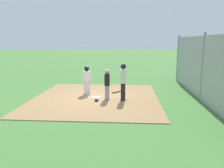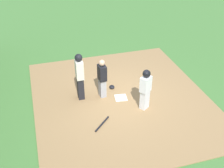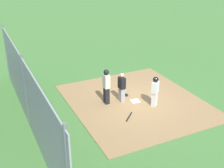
{
  "view_description": "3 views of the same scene",
  "coord_description": "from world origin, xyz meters",
  "px_view_note": "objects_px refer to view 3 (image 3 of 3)",
  "views": [
    {
      "loc": [
        -11.42,
        -1.66,
        2.93
      ],
      "look_at": [
        -0.1,
        -0.85,
        0.78
      ],
      "focal_mm": 36.37,
      "sensor_mm": 36.0,
      "label": 1
    },
    {
      "loc": [
        8.27,
        -2.78,
        6.24
      ],
      "look_at": [
        0.38,
        -0.46,
        0.97
      ],
      "focal_mm": 45.61,
      "sensor_mm": 36.0,
      "label": 2
    },
    {
      "loc": [
        11.58,
        -6.92,
        7.09
      ],
      "look_at": [
        -0.55,
        -1.06,
        0.98
      ],
      "focal_mm": 47.43,
      "sensor_mm": 36.0,
      "label": 3
    }
  ],
  "objects_px": {
    "runner": "(155,90)",
    "catcher_mask": "(126,95)",
    "umpire": "(106,86)",
    "home_plate": "(135,101)",
    "catcher": "(122,87)",
    "baseball_bat": "(129,117)"
  },
  "relations": [
    {
      "from": "catcher_mask",
      "to": "catcher",
      "type": "bearing_deg",
      "value": -51.23
    },
    {
      "from": "runner",
      "to": "umpire",
      "type": "bearing_deg",
      "value": 24.88
    },
    {
      "from": "umpire",
      "to": "home_plate",
      "type": "bearing_deg",
      "value": -17.07
    },
    {
      "from": "runner",
      "to": "baseball_bat",
      "type": "bearing_deg",
      "value": 71.95
    },
    {
      "from": "umpire",
      "to": "baseball_bat",
      "type": "bearing_deg",
      "value": -78.17
    },
    {
      "from": "home_plate",
      "to": "umpire",
      "type": "xyz_separation_m",
      "value": [
        -0.44,
        -1.42,
        0.96
      ]
    },
    {
      "from": "home_plate",
      "to": "umpire",
      "type": "relative_size",
      "value": 0.24
    },
    {
      "from": "baseball_bat",
      "to": "catcher_mask",
      "type": "xyz_separation_m",
      "value": [
        -2.01,
        0.93,
        0.03
      ]
    },
    {
      "from": "home_plate",
      "to": "baseball_bat",
      "type": "relative_size",
      "value": 0.53
    },
    {
      "from": "umpire",
      "to": "baseball_bat",
      "type": "xyz_separation_m",
      "value": [
        1.71,
        0.36,
        -0.94
      ]
    },
    {
      "from": "umpire",
      "to": "baseball_bat",
      "type": "relative_size",
      "value": 2.18
    },
    {
      "from": "home_plate",
      "to": "baseball_bat",
      "type": "distance_m",
      "value": 1.66
    },
    {
      "from": "catcher",
      "to": "umpire",
      "type": "relative_size",
      "value": 0.84
    },
    {
      "from": "baseball_bat",
      "to": "catcher_mask",
      "type": "distance_m",
      "value": 2.21
    },
    {
      "from": "home_plate",
      "to": "catcher",
      "type": "xyz_separation_m",
      "value": [
        -0.34,
        -0.62,
        0.78
      ]
    },
    {
      "from": "umpire",
      "to": "baseball_bat",
      "type": "height_order",
      "value": "umpire"
    },
    {
      "from": "catcher_mask",
      "to": "umpire",
      "type": "bearing_deg",
      "value": -77.22
    },
    {
      "from": "catcher",
      "to": "runner",
      "type": "bearing_deg",
      "value": -47.2
    },
    {
      "from": "home_plate",
      "to": "catcher",
      "type": "relative_size",
      "value": 0.29
    },
    {
      "from": "catcher",
      "to": "baseball_bat",
      "type": "bearing_deg",
      "value": -109.64
    },
    {
      "from": "home_plate",
      "to": "catcher_mask",
      "type": "xyz_separation_m",
      "value": [
        -0.73,
        -0.14,
        0.05
      ]
    },
    {
      "from": "runner",
      "to": "catcher_mask",
      "type": "distance_m",
      "value": 1.89
    }
  ]
}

